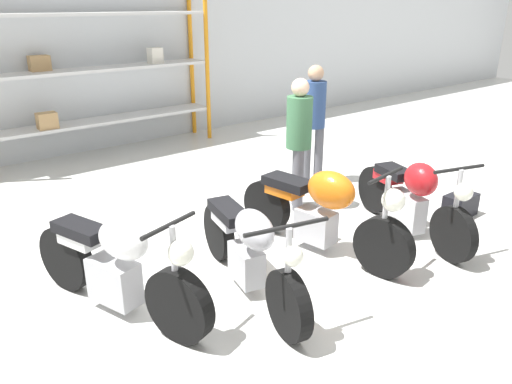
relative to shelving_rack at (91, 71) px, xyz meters
The scene contains 10 objects.
ground_plane 5.23m from the shelving_rack, 92.22° to the right, with size 30.00×30.00×0.00m, color silver.
back_wall 0.55m from the shelving_rack, 118.02° to the left, with size 30.00×0.08×3.60m.
shelving_rack is the anchor object (origin of this frame).
motorcycle_white 5.15m from the shelving_rack, 110.67° to the right, with size 0.82×1.96×1.01m.
motorcycle_silver 5.31m from the shelving_rack, 97.96° to the right, with size 0.81×2.04×0.97m.
motorcycle_orange 5.12m from the shelving_rack, 85.71° to the right, with size 0.62×2.14×1.04m.
motorcycle_red 5.65m from the shelving_rack, 74.55° to the right, with size 0.83×1.93×1.00m.
person_browsing 3.88m from the shelving_rack, 60.58° to the right, with size 0.45×0.45×1.71m.
person_near_rack 4.12m from the shelving_rack, 75.56° to the right, with size 0.45×0.45×1.67m.
toolbox 6.11m from the shelving_rack, 65.97° to the right, with size 0.44×0.26×0.28m.
Camera 1 is at (-3.00, -3.31, 2.53)m, focal length 35.00 mm.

